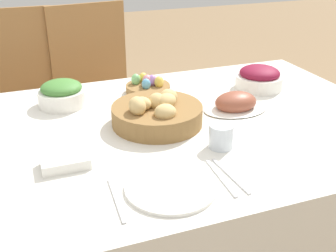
# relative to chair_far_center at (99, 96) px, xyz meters

# --- Properties ---
(dining_table) EXTENTS (1.75, 1.09, 0.74)m
(dining_table) POSITION_rel_chair_far_center_xyz_m (0.04, -0.88, -0.17)
(dining_table) COLOR silver
(dining_table) RESTS_ON ground
(chair_far_center) EXTENTS (0.47, 0.47, 1.01)m
(chair_far_center) POSITION_rel_chair_far_center_xyz_m (0.00, 0.00, 0.00)
(chair_far_center) COLOR olive
(chair_far_center) RESTS_ON ground
(chair_far_left) EXTENTS (0.43, 0.43, 1.01)m
(chair_far_left) POSITION_rel_chair_far_center_xyz_m (-0.40, 0.00, 0.00)
(chair_far_left) COLOR olive
(chair_far_left) RESTS_ON ground
(bread_basket) EXTENTS (0.32, 0.32, 0.12)m
(bread_basket) POSITION_rel_chair_far_center_xyz_m (0.04, -0.85, 0.24)
(bread_basket) COLOR olive
(bread_basket) RESTS_ON dining_table
(egg_basket) EXTENTS (0.18, 0.18, 0.08)m
(egg_basket) POSITION_rel_chair_far_center_xyz_m (0.11, -0.54, 0.23)
(egg_basket) COLOR olive
(egg_basket) RESTS_ON dining_table
(ham_platter) EXTENTS (0.25, 0.18, 0.08)m
(ham_platter) POSITION_rel_chair_far_center_xyz_m (0.36, -0.83, 0.22)
(ham_platter) COLOR white
(ham_platter) RESTS_ON dining_table
(beet_salad_bowl) EXTENTS (0.20, 0.20, 0.10)m
(beet_salad_bowl) POSITION_rel_chair_far_center_xyz_m (0.57, -0.66, 0.25)
(beet_salad_bowl) COLOR white
(beet_salad_bowl) RESTS_ON dining_table
(green_salad_bowl) EXTENTS (0.19, 0.19, 0.10)m
(green_salad_bowl) POSITION_rel_chair_far_center_xyz_m (-0.24, -0.56, 0.25)
(green_salad_bowl) COLOR white
(green_salad_bowl) RESTS_ON dining_table
(dinner_plate) EXTENTS (0.25, 0.25, 0.01)m
(dinner_plate) POSITION_rel_chair_far_center_xyz_m (-0.06, -1.25, 0.20)
(dinner_plate) COLOR white
(dinner_plate) RESTS_ON dining_table
(fork) EXTENTS (0.02, 0.20, 0.00)m
(fork) POSITION_rel_chair_far_center_xyz_m (-0.21, -1.25, 0.20)
(fork) COLOR silver
(fork) RESTS_ON dining_table
(knife) EXTENTS (0.02, 0.20, 0.00)m
(knife) POSITION_rel_chair_far_center_xyz_m (0.09, -1.25, 0.20)
(knife) COLOR silver
(knife) RESTS_ON dining_table
(spoon) EXTENTS (0.02, 0.20, 0.00)m
(spoon) POSITION_rel_chair_far_center_xyz_m (0.12, -1.25, 0.20)
(spoon) COLOR silver
(spoon) RESTS_ON dining_table
(drinking_cup) EXTENTS (0.08, 0.08, 0.08)m
(drinking_cup) POSITION_rel_chair_far_center_xyz_m (0.18, -1.08, 0.24)
(drinking_cup) COLOR silver
(drinking_cup) RESTS_ON dining_table
(butter_dish) EXTENTS (0.14, 0.09, 0.03)m
(butter_dish) POSITION_rel_chair_far_center_xyz_m (-0.30, -1.03, 0.22)
(butter_dish) COLOR white
(butter_dish) RESTS_ON dining_table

